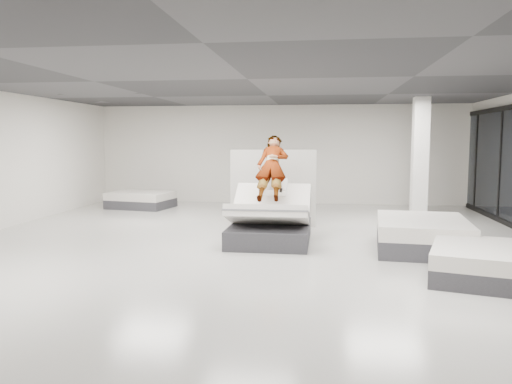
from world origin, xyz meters
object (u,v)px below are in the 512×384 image
(person, at_px, (272,178))
(column, at_px, (420,158))
(divider_panel, at_px, (273,189))
(remote, at_px, (281,190))
(hero_bed, at_px, (270,222))
(flat_bed_right_far, at_px, (422,234))
(flat_bed_left_far, at_px, (141,200))
(flat_bed_right_near, at_px, (480,263))

(person, height_order, column, column)
(person, xyz_separation_m, divider_panel, (-0.12, 1.47, -0.37))
(remote, xyz_separation_m, divider_panel, (-0.33, 1.82, -0.15))
(hero_bed, relative_size, flat_bed_right_far, 0.92)
(flat_bed_left_far, bearing_deg, column, -5.35)
(column, bearing_deg, remote, -131.24)
(person, height_order, remote, person)
(remote, distance_m, flat_bed_right_far, 2.83)
(person, height_order, flat_bed_right_far, person)
(flat_bed_right_near, bearing_deg, person, 142.77)
(flat_bed_right_far, height_order, flat_bed_right_near, flat_bed_right_far)
(flat_bed_right_far, relative_size, column, 0.72)
(divider_panel, height_order, flat_bed_left_far, divider_panel)
(remote, height_order, flat_bed_right_far, remote)
(flat_bed_right_far, height_order, column, column)
(divider_panel, bearing_deg, column, 23.90)
(person, bearing_deg, hero_bed, -90.00)
(person, distance_m, divider_panel, 1.52)
(divider_panel, height_order, column, column)
(hero_bed, distance_m, flat_bed_right_near, 4.09)
(remote, relative_size, flat_bed_left_far, 0.07)
(remote, height_order, divider_panel, divider_panel)
(hero_bed, bearing_deg, column, 46.68)
(person, relative_size, remote, 12.73)
(divider_panel, xyz_separation_m, column, (3.75, 2.07, 0.68))
(flat_bed_left_far, xyz_separation_m, column, (8.08, -0.76, 1.35))
(person, distance_m, remote, 0.47)
(hero_bed, bearing_deg, flat_bed_right_near, -33.75)
(flat_bed_right_far, distance_m, flat_bed_left_far, 8.89)
(flat_bed_right_near, bearing_deg, column, 87.86)
(divider_panel, distance_m, flat_bed_right_near, 5.41)
(hero_bed, xyz_separation_m, divider_panel, (-0.12, 1.78, 0.51))
(remote, distance_m, column, 5.20)
(hero_bed, distance_m, person, 0.94)
(flat_bed_right_near, distance_m, flat_bed_left_far, 10.44)
(divider_panel, relative_size, flat_bed_right_far, 0.88)
(hero_bed, distance_m, column, 5.42)
(flat_bed_right_near, bearing_deg, divider_panel, 130.96)
(flat_bed_right_far, bearing_deg, flat_bed_left_far, 146.07)
(remote, xyz_separation_m, column, (3.41, 3.89, 0.53))
(divider_panel, height_order, flat_bed_right_far, divider_panel)
(person, distance_m, flat_bed_right_near, 4.40)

